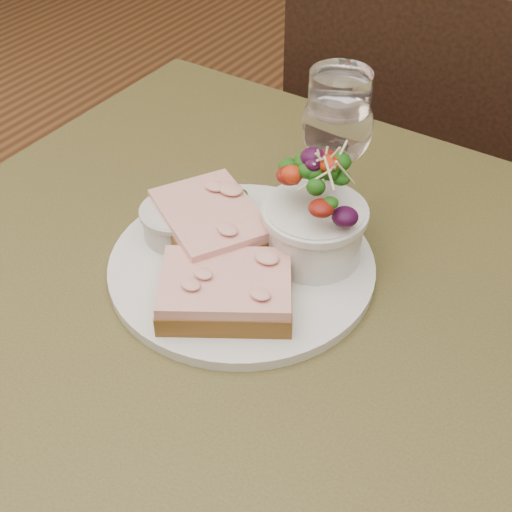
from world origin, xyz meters
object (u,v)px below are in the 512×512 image
Objects in this scene: sandwich_front at (226,290)px; wine_glass at (337,131)px; cafe_table at (243,362)px; sandwich_back at (210,222)px; salad_bowl at (315,210)px; ramekin at (176,221)px; dinner_plate at (242,265)px; chair_far at (404,245)px.

wine_glass is at bearing 52.93° from sandwich_front.
cafe_table is 0.16m from sandwich_back.
cafe_table is 4.99× the size of sandwich_back.
wine_glass is at bearing 104.16° from salad_bowl.
ramekin reaches higher than sandwich_front.
sandwich_front is (-0.00, -0.03, 0.13)m from cafe_table.
cafe_table is 0.12m from dinner_plate.
ramekin is (-0.11, 0.03, 0.13)m from cafe_table.
wine_glass reaches higher than cafe_table.
dinner_plate is 1.77× the size of sandwich_back.
cafe_table is at bearing -2.53° from sandwich_back.
chair_far reaches higher than ramekin.
wine_glass reaches higher than ramekin.
salad_bowl is (0.14, 0.05, 0.04)m from ramekin.
cafe_table is at bearing -95.64° from wine_glass.
dinner_plate reaches higher than cafe_table.
chair_far is at bearing 86.91° from ramekin.
chair_far reaches higher than sandwich_front.
sandwich_front is 0.10m from sandwich_back.
sandwich_back is at bearing 147.31° from cafe_table.
sandwich_front is 0.21m from wine_glass.
chair_far is 0.83m from ramekin.
sandwich_back reaches higher than dinner_plate.
wine_glass is at bearing 72.40° from dinner_plate.
sandwich_back reaches higher than sandwich_front.
dinner_plate is (-0.02, 0.04, 0.11)m from cafe_table.
sandwich_back is 0.04m from ramekin.
salad_bowl is at bearing 42.52° from dinner_plate.
dinner_plate is at bearing -107.60° from wine_glass.
chair_far is 0.88m from sandwich_front.
sandwich_front is 2.20× the size of ramekin.
sandwich_back is 2.20× the size of ramekin.
ramekin is at bearing -178.27° from dinner_plate.
wine_glass is at bearing 84.36° from cafe_table.
sandwich_front is at bearing -28.45° from ramekin.
sandwich_back reaches higher than cafe_table.
dinner_plate is (0.05, -0.67, 0.46)m from chair_far.
cafe_table is 0.13m from sandwich_front.
salad_bowl is (0.10, 0.04, 0.03)m from sandwich_back.
chair_far is 3.17× the size of dinner_plate.
chair_far reaches higher than cafe_table.
chair_far is at bearing 99.05° from wine_glass.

